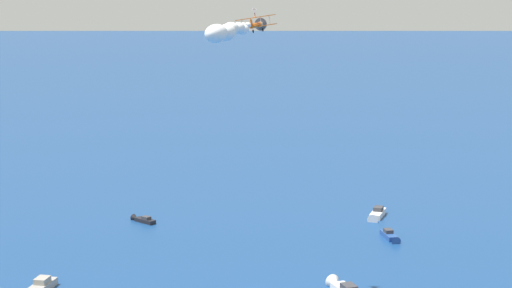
% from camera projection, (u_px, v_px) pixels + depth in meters
% --- Properties ---
extents(motorboat_mid_cluster, '(5.86, 6.85, 2.09)m').
position_uv_depth(motorboat_mid_cluster, '(142.00, 220.00, 215.90)').
color(motorboat_mid_cluster, black).
rests_on(motorboat_mid_cluster, ground_plane).
extents(motorboat_outer_ring_d, '(7.45, 10.17, 2.97)m').
position_uv_depth(motorboat_outer_ring_d, '(377.00, 215.00, 219.50)').
color(motorboat_outer_ring_d, white).
rests_on(motorboat_outer_ring_d, ground_plane).
extents(motorboat_outer_ring_e, '(2.20, 8.36, 2.42)m').
position_uv_depth(motorboat_outer_ring_e, '(391.00, 236.00, 201.50)').
color(motorboat_outer_ring_e, '#23478C').
rests_on(motorboat_outer_ring_e, ground_plane).
extents(biplane_lead, '(7.22, 7.10, 3.66)m').
position_uv_depth(biplane_lead, '(256.00, 24.00, 158.08)').
color(biplane_lead, orange).
extents(wingwalker_lead, '(0.86, 0.48, 1.79)m').
position_uv_depth(wingwalker_lead, '(254.00, 12.00, 157.78)').
color(wingwalker_lead, white).
extents(smoke_trail_lead, '(11.67, 19.87, 3.38)m').
position_uv_depth(smoke_trail_lead, '(227.00, 31.00, 140.74)').
color(smoke_trail_lead, white).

